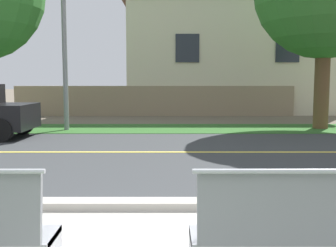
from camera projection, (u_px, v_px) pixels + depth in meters
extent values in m
plane|color=#665B4C|center=(155.00, 143.00, 10.88)|extent=(140.00, 140.00, 0.00)
cube|color=#ADA89E|center=(140.00, 204.00, 5.26)|extent=(44.00, 0.30, 0.11)
cube|color=#383A3D|center=(152.00, 152.00, 9.39)|extent=(52.00, 8.00, 0.01)
cube|color=#E0CC4C|center=(152.00, 152.00, 9.39)|extent=(48.00, 0.14, 0.01)
cube|color=#2D6026|center=(158.00, 128.00, 14.05)|extent=(48.00, 2.80, 0.02)
cube|color=#9EA0A8|center=(309.00, 237.00, 3.19)|extent=(1.85, 0.44, 0.05)
cube|color=slate|center=(319.00, 209.00, 2.97)|extent=(1.78, 0.12, 0.52)
cylinder|color=#9EA0A8|center=(321.00, 171.00, 2.93)|extent=(1.85, 0.04, 0.04)
cylinder|color=black|center=(1.00, 130.00, 10.91)|extent=(0.64, 0.18, 0.64)
cylinder|color=black|center=(23.00, 124.00, 12.58)|extent=(0.64, 0.18, 0.64)
cylinder|color=gray|center=(64.00, 23.00, 13.29)|extent=(0.16, 0.16, 7.02)
cylinder|color=brown|center=(322.00, 85.00, 13.92)|extent=(0.50, 0.50, 2.96)
cube|color=gray|center=(154.00, 101.00, 19.19)|extent=(13.00, 0.36, 1.40)
cube|color=beige|center=(227.00, 58.00, 22.16)|extent=(10.30, 6.40, 5.71)
cube|color=#232833|center=(187.00, 48.00, 18.91)|extent=(1.10, 0.06, 1.30)
cube|color=#232833|center=(287.00, 48.00, 18.91)|extent=(1.10, 0.06, 1.30)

